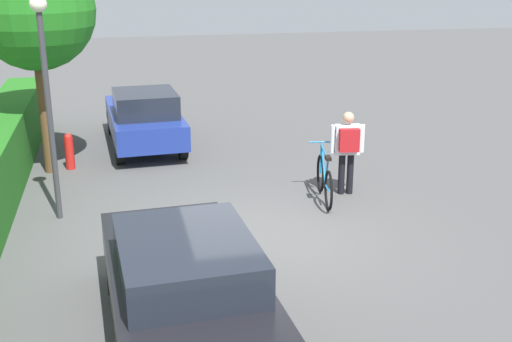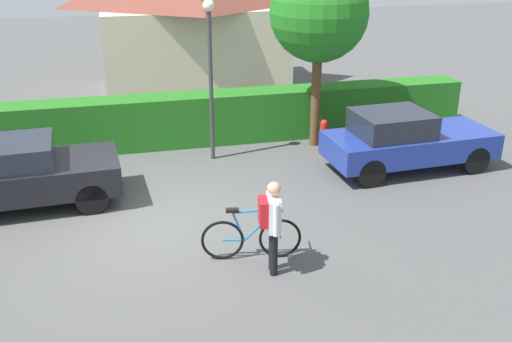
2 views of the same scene
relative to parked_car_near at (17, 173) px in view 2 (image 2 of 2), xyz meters
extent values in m
plane|color=#4D4D4D|center=(2.64, -1.55, -0.75)|extent=(60.00, 60.00, 0.00)
cube|color=#21691B|center=(2.64, 3.02, -0.09)|extent=(17.93, 0.90, 1.33)
cube|color=beige|center=(4.86, 8.70, 0.70)|extent=(6.06, 4.18, 2.90)
cube|color=black|center=(0.07, 0.00, -0.12)|extent=(4.00, 1.93, 0.62)
cube|color=#1E232D|center=(-0.23, -0.01, 0.43)|extent=(2.06, 1.62, 0.48)
cylinder|color=black|center=(1.36, 0.85, -0.43)|extent=(0.66, 0.22, 0.65)
cylinder|color=black|center=(1.44, -0.69, -0.43)|extent=(0.66, 0.22, 0.65)
cube|color=navy|center=(8.77, 0.00, -0.13)|extent=(4.07, 1.84, 0.58)
cube|color=#1E232D|center=(8.25, -0.03, 0.43)|extent=(1.75, 1.51, 0.55)
cylinder|color=black|center=(10.09, 0.80, -0.42)|extent=(0.67, 0.22, 0.66)
cylinder|color=black|center=(10.17, -0.63, -0.42)|extent=(0.67, 0.22, 0.66)
cylinder|color=black|center=(7.38, 0.64, -0.42)|extent=(0.67, 0.22, 0.66)
cylinder|color=black|center=(7.46, -0.79, -0.42)|extent=(0.67, 0.22, 0.66)
torus|color=black|center=(4.67, -3.23, -0.38)|extent=(0.74, 0.17, 0.75)
torus|color=black|center=(3.68, -3.06, -0.38)|extent=(0.74, 0.17, 0.75)
cylinder|color=#1972B2|center=(4.36, -3.18, -0.08)|extent=(0.65, 0.14, 0.66)
cylinder|color=#1972B2|center=(3.96, -3.11, -0.12)|extent=(0.24, 0.07, 0.57)
cylinder|color=#1972B2|center=(4.24, -3.16, 0.17)|extent=(0.77, 0.16, 0.09)
cylinder|color=#1972B2|center=(3.87, -3.09, -0.39)|extent=(0.38, 0.10, 0.05)
cylinder|color=#1972B2|center=(4.67, -3.23, -0.07)|extent=(0.04, 0.04, 0.61)
cube|color=black|center=(3.86, -3.09, 0.19)|extent=(0.23, 0.13, 0.06)
cylinder|color=#1972B2|center=(4.67, -3.23, 0.26)|extent=(0.11, 0.50, 0.03)
cylinder|color=black|center=(4.44, -3.58, -0.34)|extent=(0.13, 0.13, 0.82)
cylinder|color=black|center=(4.42, -3.75, -0.34)|extent=(0.13, 0.13, 0.82)
cube|color=silver|center=(4.43, -3.67, 0.36)|extent=(0.26, 0.50, 0.58)
sphere|color=tan|center=(4.43, -3.67, 0.79)|extent=(0.22, 0.22, 0.22)
cylinder|color=silver|center=(4.47, -3.38, 0.37)|extent=(0.09, 0.09, 0.55)
cylinder|color=silver|center=(4.39, -3.95, 0.37)|extent=(0.09, 0.09, 0.55)
cube|color=#B2191E|center=(4.27, -3.65, 0.39)|extent=(0.21, 0.40, 0.44)
cylinder|color=#38383D|center=(4.34, 1.77, 1.05)|extent=(0.10, 0.10, 3.61)
sphere|color=#F2EDCC|center=(4.34, 1.77, 2.98)|extent=(0.28, 0.28, 0.28)
cylinder|color=brown|center=(7.13, 2.14, 0.60)|extent=(0.24, 0.24, 2.71)
sphere|color=#20701C|center=(7.13, 2.14, 2.70)|extent=(2.45, 2.45, 2.45)
cylinder|color=red|center=(7.24, 1.72, -0.40)|extent=(0.20, 0.20, 0.70)
sphere|color=red|center=(7.24, 1.72, -0.03)|extent=(0.18, 0.18, 0.18)
camera|label=1|loc=(-6.89, 0.65, 3.68)|focal=45.21mm
camera|label=2|loc=(2.12, -11.96, 4.68)|focal=41.60mm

